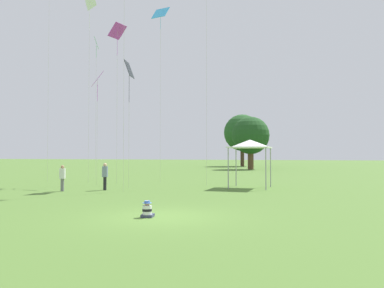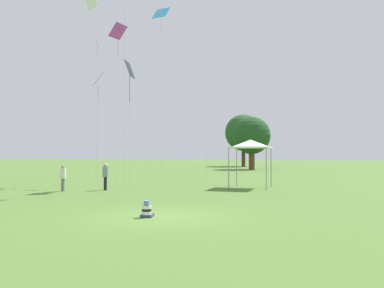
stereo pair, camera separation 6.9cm
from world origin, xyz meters
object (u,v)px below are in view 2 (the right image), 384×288
(kite_1, at_px, (97,48))
(distant_tree_1, at_px, (243,133))
(seated_toddler, at_px, (147,210))
(kite_8, at_px, (98,81))
(canopy_tent, at_px, (250,144))
(kite_6, at_px, (130,72))
(kite_9, at_px, (90,2))
(person_standing_2, at_px, (63,176))
(kite_2, at_px, (118,34))
(distant_tree_0, at_px, (252,136))
(person_standing_0, at_px, (105,174))
(kite_4, at_px, (161,17))

(kite_1, bearing_deg, distant_tree_1, 9.37)
(seated_toddler, distance_m, kite_8, 17.24)
(canopy_tent, bearing_deg, kite_6, -162.90)
(kite_9, bearing_deg, seated_toddler, -154.60)
(person_standing_2, distance_m, kite_6, 8.04)
(canopy_tent, distance_m, kite_2, 13.68)
(person_standing_2, relative_size, distant_tree_0, 0.20)
(person_standing_2, distance_m, kite_2, 12.61)
(kite_1, xyz_separation_m, distant_tree_1, (7.42, 40.71, -5.82))
(person_standing_2, bearing_deg, person_standing_0, 74.91)
(kite_9, bearing_deg, kite_4, -84.47)
(seated_toddler, height_order, kite_6, kite_6)
(seated_toddler, bearing_deg, kite_2, 112.12)
(person_standing_0, xyz_separation_m, distant_tree_1, (0.71, 50.77, 5.44))
(person_standing_2, bearing_deg, kite_6, 89.81)
(person_standing_2, height_order, kite_6, kite_6)
(kite_4, height_order, kite_9, kite_9)
(kite_2, relative_size, distant_tree_0, 1.54)
(kite_8, bearing_deg, distant_tree_1, -178.23)
(canopy_tent, bearing_deg, seated_toddler, -98.54)
(kite_4, xyz_separation_m, distant_tree_0, (3.26, 29.21, -8.14))
(person_standing_0, bearing_deg, person_standing_2, 126.66)
(kite_1, height_order, kite_6, kite_1)
(distant_tree_0, relative_size, distant_tree_1, 0.80)
(canopy_tent, xyz_separation_m, kite_9, (-12.80, 0.92, 11.45))
(kite_9, bearing_deg, distant_tree_0, -28.73)
(kite_8, relative_size, distant_tree_0, 1.05)
(kite_6, xyz_separation_m, distant_tree_0, (3.50, 34.31, -2.64))
(kite_8, bearing_deg, kite_4, 134.87)
(seated_toddler, xyz_separation_m, distant_tree_1, (-5.84, 59.34, 6.20))
(person_standing_2, height_order, kite_2, kite_2)
(seated_toddler, bearing_deg, kite_9, 119.09)
(kite_6, bearing_deg, person_standing_0, -167.75)
(kite_1, bearing_deg, person_standing_2, -138.33)
(kite_8, bearing_deg, kite_9, -123.87)
(kite_9, bearing_deg, kite_6, -136.04)
(kite_1, relative_size, kite_2, 1.07)
(person_standing_2, height_order, distant_tree_0, distant_tree_0)
(kite_1, bearing_deg, kite_2, -115.56)
(person_standing_0, bearing_deg, kite_4, -4.02)
(kite_8, height_order, distant_tree_0, kite_8)
(seated_toddler, bearing_deg, distant_tree_1, 86.08)
(kite_1, xyz_separation_m, kite_9, (2.37, -5.00, 2.10))
(canopy_tent, bearing_deg, kite_4, 159.90)
(seated_toddler, distance_m, distant_tree_0, 44.97)
(kite_9, bearing_deg, kite_2, -97.14)
(seated_toddler, distance_m, kite_2, 19.89)
(kite_1, height_order, distant_tree_0, kite_1)
(seated_toddler, bearing_deg, canopy_tent, 71.91)
(kite_1, relative_size, distant_tree_0, 1.65)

